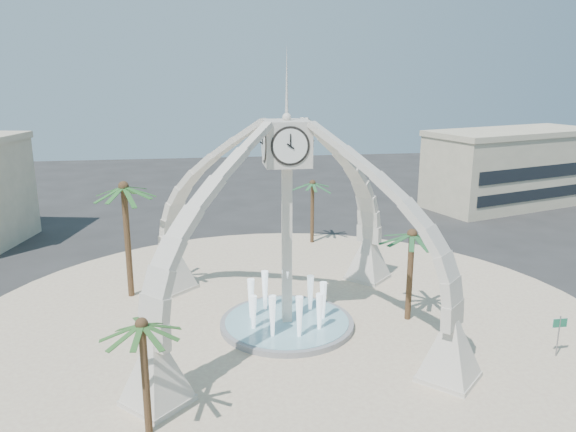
{
  "coord_description": "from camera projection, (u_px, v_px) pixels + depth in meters",
  "views": [
    {
      "loc": [
        -4.5,
        -30.64,
        14.87
      ],
      "look_at": [
        0.36,
        2.0,
        6.37
      ],
      "focal_mm": 35.0,
      "sensor_mm": 36.0,
      "label": 1
    }
  ],
  "objects": [
    {
      "name": "ground",
      "position": [
        287.0,
        327.0,
        33.7
      ],
      "size": [
        140.0,
        140.0,
        0.0
      ],
      "primitive_type": "plane",
      "color": "#282828",
      "rests_on": "ground"
    },
    {
      "name": "plaza",
      "position": [
        287.0,
        326.0,
        33.69
      ],
      "size": [
        40.0,
        40.0,
        0.06
      ],
      "primitive_type": "cylinder",
      "color": "beige",
      "rests_on": "ground"
    },
    {
      "name": "clock_tower",
      "position": [
        287.0,
        223.0,
        32.08
      ],
      "size": [
        17.94,
        17.94,
        16.3
      ],
      "color": "beige",
      "rests_on": "ground"
    },
    {
      "name": "fountain",
      "position": [
        287.0,
        322.0,
        33.63
      ],
      "size": [
        8.0,
        8.0,
        3.62
      ],
      "color": "gray",
      "rests_on": "ground"
    },
    {
      "name": "building_ne",
      "position": [
        512.0,
        168.0,
        63.72
      ],
      "size": [
        21.87,
        14.17,
        8.6
      ],
      "rotation": [
        0.0,
        0.0,
        0.31
      ],
      "color": "beige",
      "rests_on": "ground"
    },
    {
      "name": "palm_east",
      "position": [
        412.0,
        235.0,
        33.36
      ],
      "size": [
        4.01,
        4.01,
        6.25
      ],
      "rotation": [
        0.0,
        0.0,
        0.03
      ],
      "color": "brown",
      "rests_on": "ground"
    },
    {
      "name": "palm_west",
      "position": [
        124.0,
        189.0,
        36.44
      ],
      "size": [
        4.82,
        4.82,
        8.46
      ],
      "rotation": [
        0.0,
        0.0,
        0.12
      ],
      "color": "brown",
      "rests_on": "ground"
    },
    {
      "name": "palm_north",
      "position": [
        313.0,
        184.0,
        48.97
      ],
      "size": [
        3.73,
        3.73,
        6.1
      ],
      "rotation": [
        0.0,
        0.0,
        -0.1
      ],
      "color": "brown",
      "rests_on": "ground"
    },
    {
      "name": "palm_south",
      "position": [
        142.0,
        326.0,
        22.52
      ],
      "size": [
        4.44,
        4.44,
        5.68
      ],
      "rotation": [
        0.0,
        0.0,
        0.4
      ],
      "color": "brown",
      "rests_on": "ground"
    },
    {
      "name": "street_sign",
      "position": [
        559.0,
        328.0,
        29.72
      ],
      "size": [
        0.87,
        0.08,
        2.38
      ],
      "rotation": [
        0.0,
        0.0,
        0.01
      ],
      "color": "slate",
      "rests_on": "ground"
    }
  ]
}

